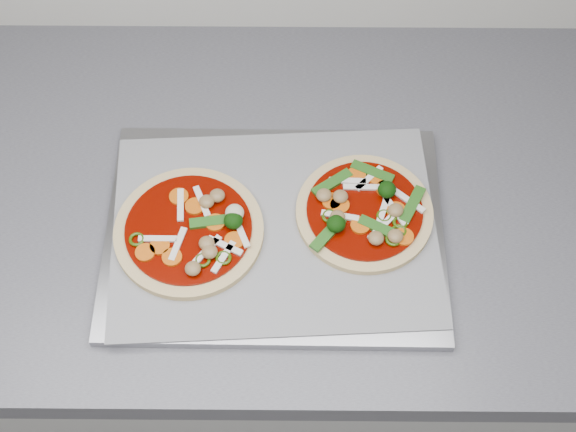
{
  "coord_description": "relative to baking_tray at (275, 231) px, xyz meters",
  "views": [
    {
      "loc": [
        -0.62,
        0.71,
        1.79
      ],
      "look_at": [
        -0.62,
        1.24,
        0.93
      ],
      "focal_mm": 50.0,
      "sensor_mm": 36.0,
      "label": 1
    }
  ],
  "objects": [
    {
      "name": "pizza_left",
      "position": [
        -0.1,
        -0.01,
        0.02
      ],
      "size": [
        0.24,
        0.24,
        0.03
      ],
      "rotation": [
        0.0,
        0.0,
        0.34
      ],
      "color": "#E0C27E",
      "rests_on": "parchment"
    },
    {
      "name": "baking_tray",
      "position": [
        0.0,
        0.0,
        0.0
      ],
      "size": [
        0.43,
        0.32,
        0.01
      ],
      "primitive_type": "cube",
      "rotation": [
        0.0,
        0.0,
        -0.01
      ],
      "color": "gray",
      "rests_on": "countertop"
    },
    {
      "name": "pizza_right",
      "position": [
        0.12,
        0.02,
        0.02
      ],
      "size": [
        0.23,
        0.23,
        0.03
      ],
      "rotation": [
        0.0,
        0.0,
        0.36
      ],
      "color": "#E0C27E",
      "rests_on": "parchment"
    },
    {
      "name": "parchment",
      "position": [
        0.0,
        0.0,
        0.01
      ],
      "size": [
        0.43,
        0.32,
        0.0
      ],
      "primitive_type": "cube",
      "rotation": [
        0.0,
        0.0,
        0.05
      ],
      "color": "gray",
      "rests_on": "baking_tray"
    }
  ]
}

